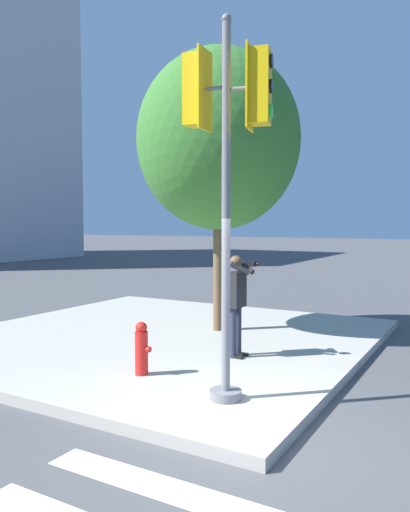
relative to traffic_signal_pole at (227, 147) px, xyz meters
The scene contains 6 objects.
ground_plane 3.54m from the traffic_signal_pole, 142.96° to the right, with size 160.00×160.00×0.00m, color #4C4C4F.
sidewalk_corner 5.18m from the traffic_signal_pole, 46.98° to the left, with size 8.00×8.00×0.16m.
traffic_signal_pole is the anchor object (origin of this frame).
person_photographer 3.03m from the traffic_signal_pole, 22.43° to the left, with size 0.50×0.53×1.74m.
street_tree 4.28m from the traffic_signal_pole, 29.68° to the left, with size 3.41×3.41×5.91m.
fire_hydrant 3.27m from the traffic_signal_pole, 79.56° to the left, with size 0.20×0.26×0.81m.
Camera 1 is at (-4.87, -2.32, 2.43)m, focal length 35.00 mm.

